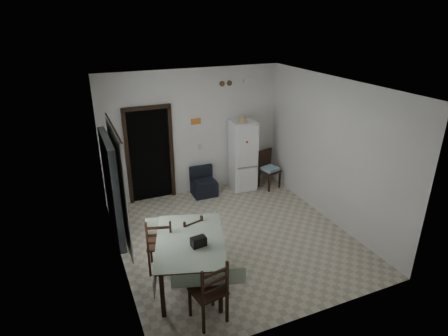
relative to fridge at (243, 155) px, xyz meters
The scene contains 25 objects.
ground 2.38m from the fridge, 119.61° to the right, with size 4.50×4.50×0.00m, color beige.
ceiling 3.02m from the fridge, 119.61° to the right, with size 4.20×4.50×0.02m, color white, non-canonical shape.
wall_back 1.29m from the fridge, 163.74° to the left, with size 4.20×0.02×2.90m, color silver, non-canonical shape.
wall_front 4.36m from the fridge, 104.70° to the right, with size 4.20×0.02×2.90m, color silver, non-canonical shape.
wall_left 3.78m from the fridge, 148.88° to the right, with size 0.02×4.50×2.90m, color silver, non-canonical shape.
wall_right 2.26m from the fridge, 62.54° to the right, with size 0.02×4.50×2.90m, color silver, non-canonical shape.
doorway 2.22m from the fridge, 166.31° to the left, with size 1.06×0.52×2.22m.
window_recess 3.95m from the fridge, 146.73° to the right, with size 0.10×1.20×1.60m, color silver.
curtain 3.86m from the fridge, 145.82° to the right, with size 0.02×1.45×1.85m, color beige.
curtain_rod 4.13m from the fridge, 145.74° to the right, with size 0.02×0.02×1.60m, color black.
calendar 1.34m from the fridge, 163.61° to the left, with size 0.28×0.02×0.40m, color white.
calendar_image 1.40m from the fridge, 163.91° to the left, with size 0.24×0.01×0.14m, color orange.
light_switch 1.03m from the fridge, 161.98° to the left, with size 0.08×0.02×0.12m, color beige.
vent_left 1.75m from the fridge, 142.46° to the left, with size 0.12×0.12×0.03m, color brown.
vent_right 1.72m from the fridge, 125.42° to the left, with size 0.12×0.12×0.03m, color brown.
emergency_light 1.75m from the fridge, 47.89° to the left, with size 0.25×0.07×0.09m, color white.
fridge is the anchor object (origin of this frame).
tan_cone 0.95m from the fridge, 129.37° to the right, with size 0.23×0.23×0.19m, color tan.
navy_seat 1.12m from the fridge, behind, with size 0.55×0.53×0.66m, color black, non-canonical shape.
corner_chair 0.77m from the fridge, 22.87° to the right, with size 0.41×0.41×0.94m, color black, non-canonical shape.
dining_table 3.68m from the fridge, 128.52° to the right, with size 1.02×1.55×0.81m, color #96A68E, non-canonical shape.
black_bag 3.77m from the fridge, 125.82° to the right, with size 0.22×0.13×0.14m, color black.
dining_chair_far_left 3.50m from the fridge, 138.54° to the right, with size 0.43×0.43×1.01m, color black, non-canonical shape.
dining_chair_far_right 3.13m from the fridge, 133.00° to the right, with size 0.39×0.39×0.90m, color black, non-canonical shape.
dining_chair_near_head 4.35m from the fridge, 122.05° to the right, with size 0.44×0.44×1.02m, color black, non-canonical shape.
Camera 1 is at (-2.60, -5.55, 4.01)m, focal length 30.00 mm.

